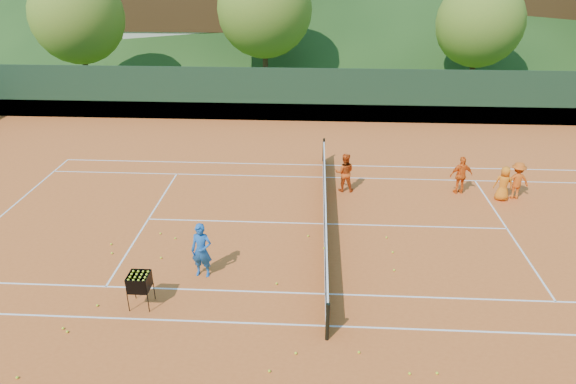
# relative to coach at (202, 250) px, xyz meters

# --- Properties ---
(ground) EXTENTS (400.00, 400.00, 0.00)m
(ground) POSITION_rel_coach_xyz_m (3.68, 3.36, -0.88)
(ground) COLOR #2A4C17
(ground) RESTS_ON ground
(clay_court) EXTENTS (40.00, 24.00, 0.02)m
(clay_court) POSITION_rel_coach_xyz_m (3.68, 3.36, -0.87)
(clay_court) COLOR #C65620
(clay_court) RESTS_ON ground
(coach) EXTENTS (0.67, 0.48, 1.72)m
(coach) POSITION_rel_coach_xyz_m (0.00, 0.00, 0.00)
(coach) COLOR #1A58AD
(coach) RESTS_ON clay_court
(student_a) EXTENTS (0.78, 0.61, 1.59)m
(student_a) POSITION_rel_coach_xyz_m (4.48, 6.21, -0.06)
(student_a) COLOR #D04812
(student_a) RESTS_ON clay_court
(student_b) EXTENTS (0.96, 0.52, 1.56)m
(student_b) POSITION_rel_coach_xyz_m (9.08, 6.22, -0.08)
(student_b) COLOR orange
(student_b) RESTS_ON clay_court
(student_c) EXTENTS (0.74, 0.55, 1.39)m
(student_c) POSITION_rel_coach_xyz_m (10.58, 5.69, -0.16)
(student_c) COLOR orange
(student_c) RESTS_ON clay_court
(student_d) EXTENTS (1.01, 0.62, 1.50)m
(student_d) POSITION_rel_coach_xyz_m (11.13, 5.88, -0.11)
(student_d) COLOR #D95513
(student_d) RESTS_ON clay_court
(tennis_ball_0) EXTENTS (0.07, 0.07, 0.07)m
(tennis_ball_0) POSITION_rel_coach_xyz_m (-3.13, -2.63, -0.83)
(tennis_ball_0) COLOR #D0F629
(tennis_ball_0) RESTS_ON clay_court
(tennis_ball_1) EXTENTS (0.07, 0.07, 0.07)m
(tennis_ball_1) POSITION_rel_coach_xyz_m (-3.42, -4.33, -0.83)
(tennis_ball_1) COLOR #D0F629
(tennis_ball_1) RESTS_ON clay_court
(tennis_ball_3) EXTENTS (0.07, 0.07, 0.07)m
(tennis_ball_3) POSITION_rel_coach_xyz_m (2.92, -3.20, -0.83)
(tennis_ball_3) COLOR #D0F629
(tennis_ball_3) RESTS_ON clay_court
(tennis_ball_4) EXTENTS (0.07, 0.07, 0.07)m
(tennis_ball_4) POSITION_rel_coach_xyz_m (3.65, 1.66, -0.83)
(tennis_ball_4) COLOR #D0F629
(tennis_ball_4) RESTS_ON clay_court
(tennis_ball_5) EXTENTS (0.07, 0.07, 0.07)m
(tennis_ball_5) POSITION_rel_coach_xyz_m (2.24, -0.38, -0.83)
(tennis_ball_5) COLOR #D0F629
(tennis_ball_5) RESTS_ON clay_court
(tennis_ball_6) EXTENTS (0.07, 0.07, 0.07)m
(tennis_ball_6) POSITION_rel_coach_xyz_m (5.57, -3.71, -0.83)
(tennis_ball_6) COLOR #D0F629
(tennis_ball_6) RESTS_ON clay_court
(tennis_ball_7) EXTENTS (0.07, 0.07, 0.07)m
(tennis_ball_7) POSITION_rel_coach_xyz_m (-3.41, 1.53, -0.83)
(tennis_ball_7) COLOR #D0F629
(tennis_ball_7) RESTS_ON clay_court
(tennis_ball_8) EXTENTS (0.07, 0.07, 0.07)m
(tennis_ball_8) POSITION_rel_coach_xyz_m (2.33, -3.81, -0.83)
(tennis_ball_8) COLOR #D0F629
(tennis_ball_8) RESTS_ON clay_court
(tennis_ball_9) EXTENTS (0.07, 0.07, 0.07)m
(tennis_ball_9) POSITION_rel_coach_xyz_m (3.11, 2.42, -0.83)
(tennis_ball_9) COLOR #D0F629
(tennis_ball_9) RESTS_ON clay_court
(tennis_ball_11) EXTENTS (0.07, 0.07, 0.07)m
(tennis_ball_11) POSITION_rel_coach_xyz_m (5.77, 0.51, -0.83)
(tennis_ball_11) COLOR #D0F629
(tennis_ball_11) RESTS_ON clay_court
(tennis_ball_13) EXTENTS (0.07, 0.07, 0.07)m
(tennis_ball_13) POSITION_rel_coach_xyz_m (-2.97, -2.75, -0.83)
(tennis_ball_13) COLOR #D0F629
(tennis_ball_13) RESTS_ON clay_court
(tennis_ball_14) EXTENTS (0.07, 0.07, 0.07)m
(tennis_ball_14) POSITION_rel_coach_xyz_m (-1.97, 2.31, -0.83)
(tennis_ball_14) COLOR #D0F629
(tennis_ball_14) RESTS_ON clay_court
(tennis_ball_16) EXTENTS (0.07, 0.07, 0.07)m
(tennis_ball_16) POSITION_rel_coach_xyz_m (6.21, -3.66, -0.83)
(tennis_ball_16) COLOR #D0F629
(tennis_ball_16) RESTS_ON clay_court
(tennis_ball_17) EXTENTS (0.07, 0.07, 0.07)m
(tennis_ball_17) POSITION_rel_coach_xyz_m (-3.19, 0.98, -0.83)
(tennis_ball_17) COLOR #D0F629
(tennis_ball_17) RESTS_ON clay_court
(tennis_ball_18) EXTENTS (0.07, 0.07, 0.07)m
(tennis_ball_18) POSITION_rel_coach_xyz_m (4.45, -3.08, -0.83)
(tennis_ball_18) COLOR #D0F629
(tennis_ball_18) RESTS_ON clay_court
(tennis_ball_20) EXTENTS (0.07, 0.07, 0.07)m
(tennis_ball_20) POSITION_rel_coach_xyz_m (-2.61, -1.66, -0.83)
(tennis_ball_20) COLOR #D0F629
(tennis_ball_20) RESTS_ON clay_court
(tennis_ball_24) EXTENTS (0.07, 0.07, 0.07)m
(tennis_ball_24) POSITION_rel_coach_xyz_m (-1.53, 0.80, -0.83)
(tennis_ball_24) COLOR #D0F629
(tennis_ball_24) RESTS_ON clay_court
(tennis_ball_25) EXTENTS (0.07, 0.07, 0.07)m
(tennis_ball_25) POSITION_rel_coach_xyz_m (5.77, 2.47, -0.83)
(tennis_ball_25) COLOR #D0F629
(tennis_ball_25) RESTS_ON clay_court
(tennis_ball_26) EXTENTS (0.07, 0.07, 0.07)m
(tennis_ball_26) POSITION_rel_coach_xyz_m (-1.39, 2.02, -0.83)
(tennis_ball_26) COLOR #D0F629
(tennis_ball_26) RESTS_ON clay_court
(tennis_ball_27) EXTENTS (0.07, 0.07, 0.07)m
(tennis_ball_27) POSITION_rel_coach_xyz_m (5.86, 1.54, -0.83)
(tennis_ball_27) COLOR #D0F629
(tennis_ball_27) RESTS_ON clay_court
(court_lines) EXTENTS (23.83, 11.03, 0.00)m
(court_lines) POSITION_rel_coach_xyz_m (3.68, 3.36, -0.86)
(court_lines) COLOR white
(court_lines) RESTS_ON clay_court
(tennis_net) EXTENTS (0.10, 12.07, 1.10)m
(tennis_net) POSITION_rel_coach_xyz_m (3.68, 3.36, -0.36)
(tennis_net) COLOR black
(tennis_net) RESTS_ON clay_court
(perimeter_fence) EXTENTS (40.40, 24.24, 3.00)m
(perimeter_fence) POSITION_rel_coach_xyz_m (3.68, 3.36, 0.39)
(perimeter_fence) COLOR black
(perimeter_fence) RESTS_ON clay_court
(ball_hopper) EXTENTS (0.57, 0.57, 1.00)m
(ball_hopper) POSITION_rel_coach_xyz_m (-1.39, -1.52, -0.11)
(ball_hopper) COLOR black
(ball_hopper) RESTS_ON clay_court
(tree_a) EXTENTS (6.00, 6.00, 7.88)m
(tree_a) POSITION_rel_coach_xyz_m (-12.32, 21.36, 3.99)
(tree_a) COLOR #3F2619
(tree_a) RESTS_ON ground
(tree_b) EXTENTS (6.40, 6.40, 8.40)m
(tree_b) POSITION_rel_coach_xyz_m (-0.32, 23.36, 4.32)
(tree_b) COLOR #3E2718
(tree_b) RESTS_ON ground
(tree_c) EXTENTS (5.60, 5.60, 7.35)m
(tree_c) POSITION_rel_coach_xyz_m (13.68, 22.36, 3.66)
(tree_c) COLOR #3D2618
(tree_c) RESTS_ON ground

